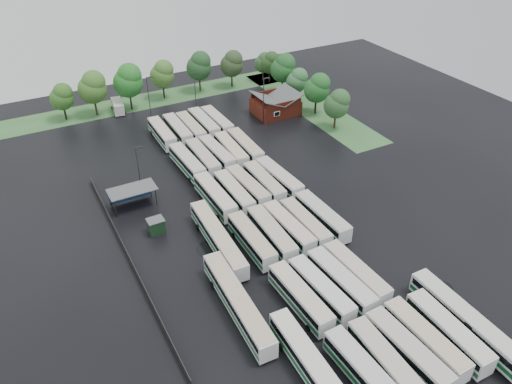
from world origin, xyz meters
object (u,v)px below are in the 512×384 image
artic_bus_east (468,323)px  minibus (118,106)px  artic_bus_west_a (315,372)px  brick_building (276,106)px

artic_bus_east → minibus: artic_bus_east is taller
artic_bus_west_a → minibus: (0.38, 84.88, -0.35)m
artic_bus_east → minibus: 90.56m
brick_building → artic_bus_east: brick_building is taller
artic_bus_west_a → minibus: 84.88m
brick_building → minibus: size_ratio=1.56×
artic_bus_west_a → minibus: artic_bus_west_a is taller
artic_bus_east → brick_building: bearing=80.5°
brick_building → minibus: bearing=150.0°
brick_building → minibus: (-32.87, 18.98, -0.36)m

